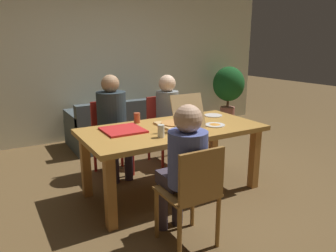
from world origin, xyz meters
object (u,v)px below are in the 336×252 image
(plate_1, at_px, (215,125))
(drinking_glass_0, at_px, (161,131))
(pizza_box_1, at_px, (178,122))
(person_0, at_px, (169,112))
(couch, at_px, (128,127))
(pizza_box_0, at_px, (123,130))
(person_1, at_px, (184,162))
(chair_2, at_px, (110,133))
(person_2, at_px, (113,117))
(chair_0, at_px, (164,125))
(potted_plant, at_px, (228,87))
(dining_table, at_px, (173,136))
(plate_0, at_px, (213,115))
(drinking_glass_1, at_px, (137,118))
(chair_1, at_px, (193,192))

(plate_1, relative_size, drinking_glass_0, 1.77)
(pizza_box_1, height_order, drinking_glass_0, pizza_box_1)
(person_0, bearing_deg, couch, 95.56)
(drinking_glass_0, bearing_deg, pizza_box_0, 120.22)
(person_1, bearing_deg, drinking_glass_0, 79.99)
(person_0, relative_size, pizza_box_1, 2.47)
(person_1, xyz_separation_m, chair_2, (0.00, 1.73, -0.19))
(person_1, bearing_deg, person_2, 90.00)
(chair_0, distance_m, potted_plant, 2.44)
(dining_table, bearing_deg, pizza_box_0, 165.75)
(person_1, bearing_deg, pizza_box_0, 97.86)
(potted_plant, bearing_deg, plate_1, -133.20)
(plate_0, distance_m, potted_plant, 2.60)
(dining_table, bearing_deg, potted_plant, 39.16)
(chair_0, relative_size, drinking_glass_1, 7.78)
(dining_table, height_order, pizza_box_1, pizza_box_1)
(person_0, bearing_deg, chair_2, 170.85)
(dining_table, relative_size, chair_0, 2.14)
(pizza_box_0, bearing_deg, person_0, 34.69)
(dining_table, relative_size, chair_2, 2.11)
(person_0, xyz_separation_m, drinking_glass_0, (-0.70, -1.04, 0.09))
(person_0, relative_size, person_2, 0.97)
(plate_1, distance_m, drinking_glass_1, 0.88)
(drinking_glass_1, bearing_deg, pizza_box_1, -48.71)
(person_1, distance_m, chair_2, 1.74)
(chair_2, distance_m, drinking_glass_0, 1.21)
(drinking_glass_0, distance_m, couch, 2.34)
(drinking_glass_0, bearing_deg, chair_0, 59.59)
(dining_table, bearing_deg, drinking_glass_0, -137.52)
(pizza_box_1, distance_m, plate_0, 0.68)
(person_2, relative_size, couch, 0.68)
(chair_0, relative_size, plate_1, 4.12)
(person_0, distance_m, person_1, 1.79)
(plate_1, bearing_deg, person_2, 131.46)
(person_1, relative_size, drinking_glass_1, 10.16)
(chair_0, xyz_separation_m, drinking_glass_1, (-0.66, -0.55, 0.30))
(pizza_box_1, bearing_deg, person_0, 66.40)
(pizza_box_1, height_order, potted_plant, potted_plant)
(chair_1, height_order, drinking_glass_0, drinking_glass_0)
(person_1, xyz_separation_m, drinking_glass_0, (0.10, 0.56, 0.11))
(pizza_box_0, bearing_deg, person_2, 78.35)
(dining_table, xyz_separation_m, plate_0, (0.72, 0.22, 0.10))
(chair_2, distance_m, pizza_box_0, 0.82)
(chair_2, distance_m, couch, 1.26)
(chair_1, distance_m, plate_0, 1.64)
(potted_plant, bearing_deg, couch, -176.51)
(dining_table, bearing_deg, chair_2, 113.24)
(person_1, relative_size, potted_plant, 1.01)
(chair_2, bearing_deg, drinking_glass_1, -75.33)
(chair_1, bearing_deg, pizza_box_1, 64.56)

